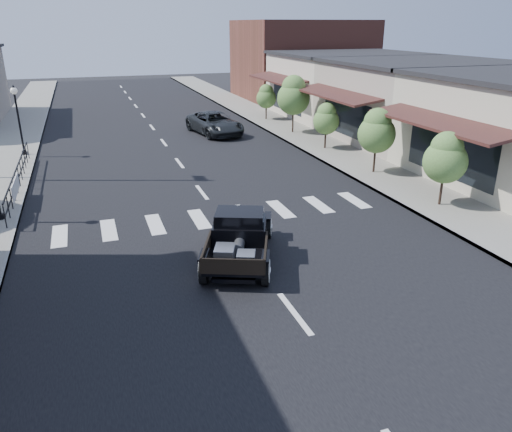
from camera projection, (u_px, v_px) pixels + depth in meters
name	position (u px, v px, depth m)	size (l,w,h in m)	color
ground	(255.00, 263.00, 14.95)	(120.00, 120.00, 0.00)	black
road	(170.00, 150.00, 28.18)	(14.00, 80.00, 0.02)	black
road_markings	(188.00, 174.00, 23.77)	(12.00, 60.00, 0.06)	silver
sidewalk_left	(4.00, 162.00, 25.58)	(3.00, 80.00, 0.15)	gray
sidewalk_right	(307.00, 139.00, 30.73)	(3.00, 80.00, 0.15)	gray
storefront_mid	(420.00, 102.00, 30.15)	(10.00, 9.00, 4.50)	#A69A8C
storefront_far	(348.00, 86.00, 38.09)	(10.00, 9.00, 4.50)	beige
far_building_right	(301.00, 60.00, 46.61)	(11.00, 10.00, 7.00)	brown
railing	(18.00, 175.00, 21.32)	(0.08, 10.00, 1.00)	black
banner	(17.00, 193.00, 19.65)	(0.04, 2.20, 0.60)	silver
lamp_post_c	(19.00, 120.00, 26.05)	(0.36, 0.36, 3.63)	black
small_tree_a	(444.00, 170.00, 18.85)	(1.64, 1.64, 2.73)	#4D7535
small_tree_b	(376.00, 142.00, 23.06)	(1.73, 1.73, 2.88)	#4D7535
small_tree_c	(326.00, 127.00, 27.68)	(1.45, 1.45, 2.42)	#4D7535
small_tree_d	(293.00, 105.00, 31.62)	(2.07, 2.07, 3.44)	#4D7535
small_tree_e	(266.00, 102.00, 36.21)	(1.43, 1.43, 2.39)	#4D7535
hotrod_pickup	(239.00, 236.00, 14.88)	(2.05, 4.39, 1.52)	black
second_car	(215.00, 124.00, 32.02)	(2.31, 5.01, 1.39)	black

